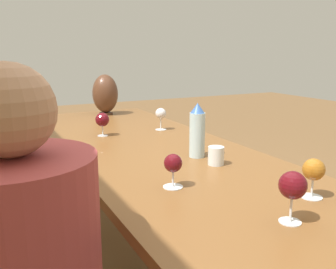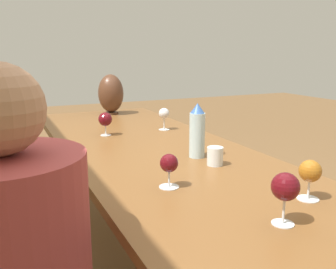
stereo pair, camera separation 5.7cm
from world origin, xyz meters
TOP-DOWN VIEW (x-y plane):
  - dining_table at (0.00, 0.00)m, footprint 2.73×0.85m
  - water_bottle at (-0.13, -0.11)m, footprint 0.07×0.07m
  - water_tumbler at (-0.27, -0.12)m, footprint 0.07×0.07m
  - vase at (1.17, -0.09)m, footprint 0.19×0.19m
  - wine_glass_0 at (0.47, 0.15)m, footprint 0.08×0.08m
  - wine_glass_1 at (-0.43, 0.17)m, footprint 0.07×0.07m
  - wine_glass_2 at (0.48, -0.22)m, footprint 0.07×0.07m
  - wine_glass_4 at (-0.82, 0.00)m, footprint 0.08×0.08m
  - wine_glass_6 at (-0.72, -0.20)m, footprint 0.07×0.07m

SIDE VIEW (x-z plane):
  - dining_table at x=0.00m, z-range 0.30..1.04m
  - water_tumbler at x=-0.27m, z-range 0.74..0.81m
  - wine_glass_1 at x=-0.43m, z-range 0.76..0.88m
  - wine_glass_0 at x=0.47m, z-range 0.76..0.89m
  - wine_glass_6 at x=-0.72m, z-range 0.76..0.90m
  - wine_glass_2 at x=0.48m, z-range 0.77..0.90m
  - wine_glass_4 at x=-0.82m, z-range 0.77..0.92m
  - water_bottle at x=-0.13m, z-range 0.73..0.98m
  - vase at x=1.17m, z-range 0.74..1.04m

